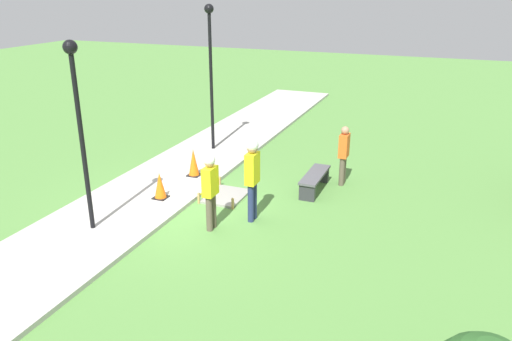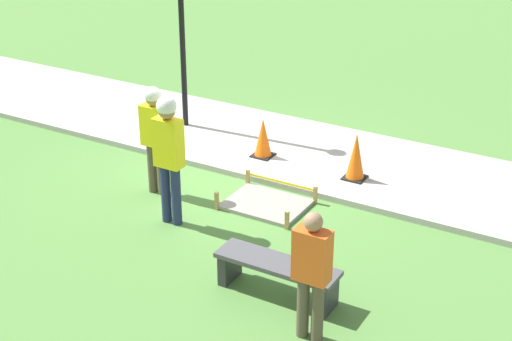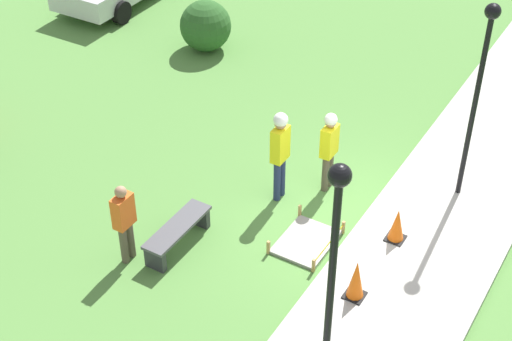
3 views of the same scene
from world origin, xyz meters
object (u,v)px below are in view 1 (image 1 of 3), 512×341
(lamppost_far, at_px, (211,59))
(park_bench, at_px, (315,179))
(lamppost_near, at_px, (78,110))
(traffic_cone_near_patch, at_px, (194,162))
(traffic_cone_far_patch, at_px, (160,185))
(bystander_in_orange_shirt, at_px, (344,152))
(worker_supervisor, at_px, (252,172))
(worker_assistant, at_px, (210,185))

(lamppost_far, bearing_deg, park_bench, 63.12)
(lamppost_near, xyz_separation_m, lamppost_far, (-5.98, -0.06, 0.25))
(traffic_cone_near_patch, bearing_deg, lamppost_near, -8.37)
(park_bench, bearing_deg, traffic_cone_far_patch, -57.95)
(bystander_in_orange_shirt, height_order, lamppost_near, lamppost_near)
(park_bench, relative_size, lamppost_near, 0.39)
(bystander_in_orange_shirt, bearing_deg, worker_supervisor, -25.93)
(traffic_cone_near_patch, xyz_separation_m, traffic_cone_far_patch, (1.68, -0.02, -0.05))
(traffic_cone_far_patch, bearing_deg, worker_assistant, 65.17)
(worker_supervisor, height_order, worker_assistant, worker_supervisor)
(traffic_cone_far_patch, xyz_separation_m, park_bench, (-2.08, 3.33, -0.10))
(traffic_cone_near_patch, height_order, lamppost_near, lamppost_near)
(traffic_cone_far_patch, distance_m, lamppost_near, 3.00)
(lamppost_near, bearing_deg, traffic_cone_near_patch, 171.63)
(bystander_in_orange_shirt, bearing_deg, lamppost_far, -105.67)
(park_bench, bearing_deg, lamppost_far, -116.88)
(traffic_cone_near_patch, relative_size, park_bench, 0.49)
(traffic_cone_near_patch, height_order, park_bench, traffic_cone_near_patch)
(bystander_in_orange_shirt, distance_m, lamppost_far, 5.06)
(traffic_cone_near_patch, xyz_separation_m, lamppost_near, (3.60, -0.53, 2.21))
(traffic_cone_far_patch, bearing_deg, lamppost_far, -171.99)
(worker_assistant, distance_m, lamppost_far, 5.77)
(bystander_in_orange_shirt, bearing_deg, traffic_cone_far_patch, -54.17)
(traffic_cone_far_patch, bearing_deg, worker_supervisor, 87.74)
(bystander_in_orange_shirt, bearing_deg, worker_assistant, -29.65)
(park_bench, height_order, lamppost_near, lamppost_near)
(traffic_cone_near_patch, height_order, worker_supervisor, worker_supervisor)
(traffic_cone_far_patch, height_order, lamppost_far, lamppost_far)
(worker_assistant, bearing_deg, traffic_cone_near_patch, -144.56)
(traffic_cone_far_patch, relative_size, lamppost_far, 0.15)
(bystander_in_orange_shirt, bearing_deg, lamppost_near, -42.92)
(lamppost_far, bearing_deg, worker_supervisor, 36.24)
(worker_supervisor, bearing_deg, bystander_in_orange_shirt, 154.07)
(bystander_in_orange_shirt, bearing_deg, traffic_cone_near_patch, -73.71)
(traffic_cone_near_patch, relative_size, traffic_cone_far_patch, 1.14)
(traffic_cone_far_patch, height_order, worker_supervisor, worker_supervisor)
(traffic_cone_near_patch, distance_m, lamppost_far, 3.48)
(traffic_cone_far_patch, distance_m, worker_assistant, 2.08)
(traffic_cone_near_patch, distance_m, lamppost_near, 4.25)
(park_bench, distance_m, worker_supervisor, 2.49)
(worker_assistant, height_order, bystander_in_orange_shirt, worker_assistant)
(worker_assistant, distance_m, bystander_in_orange_shirt, 4.20)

